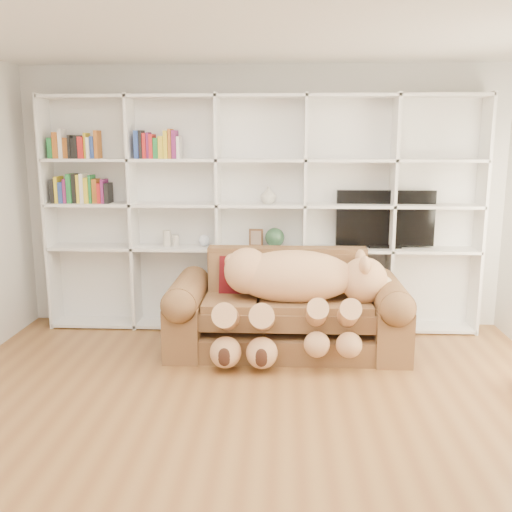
{
  "coord_description": "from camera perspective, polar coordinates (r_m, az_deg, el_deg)",
  "views": [
    {
      "loc": [
        0.23,
        -3.47,
        1.94
      ],
      "look_at": [
        -0.02,
        1.63,
        0.9
      ],
      "focal_mm": 40.0,
      "sensor_mm": 36.0,
      "label": 1
    }
  ],
  "objects": [
    {
      "name": "snow_globe",
      "position": [
        5.92,
        -5.19,
        1.58
      ],
      "size": [
        0.12,
        0.12,
        0.12
      ],
      "primitive_type": "sphere",
      "color": "silver",
      "rests_on": "bookshelf"
    },
    {
      "name": "bookshelf",
      "position": [
        5.89,
        -1.8,
        5.26
      ],
      "size": [
        4.43,
        0.35,
        2.4
      ],
      "color": "white",
      "rests_on": "floor"
    },
    {
      "name": "throw_pillow",
      "position": [
        5.47,
        -1.61,
        -2.08
      ],
      "size": [
        0.4,
        0.23,
        0.41
      ],
      "primitive_type": "cube",
      "rotation": [
        -0.24,
        0.0,
        -0.04
      ],
      "color": "#530E15",
      "rests_on": "sofa"
    },
    {
      "name": "ceiling",
      "position": [
        3.56,
        -1.04,
        23.75
      ],
      "size": [
        5.0,
        5.0,
        0.0
      ],
      "primitive_type": "plane",
      "rotation": [
        3.14,
        0.0,
        0.0
      ],
      "color": "white",
      "rests_on": "wall_back"
    },
    {
      "name": "figurine_tall",
      "position": [
        5.99,
        -8.91,
        1.76
      ],
      "size": [
        0.1,
        0.1,
        0.17
      ],
      "primitive_type": "cylinder",
      "rotation": [
        0.0,
        0.0,
        0.33
      ],
      "color": "beige",
      "rests_on": "bookshelf"
    },
    {
      "name": "wall_front",
      "position": [
        1.16,
        -9.5,
        -19.28
      ],
      "size": [
        5.0,
        0.02,
        2.7
      ],
      "primitive_type": "cube",
      "color": "silver",
      "rests_on": "floor"
    },
    {
      "name": "picture_frame",
      "position": [
        5.87,
        0.0,
        1.86
      ],
      "size": [
        0.14,
        0.04,
        0.18
      ],
      "primitive_type": "cube",
      "rotation": [
        0.0,
        0.0,
        -0.13
      ],
      "color": "#50301B",
      "rests_on": "bookshelf"
    },
    {
      "name": "shelf_vase",
      "position": [
        5.81,
        1.25,
        6.11
      ],
      "size": [
        0.21,
        0.21,
        0.17
      ],
      "primitive_type": "imported",
      "rotation": [
        0.0,
        0.0,
        0.39
      ],
      "color": "beige",
      "rests_on": "bookshelf"
    },
    {
      "name": "teddy_bear",
      "position": [
        5.14,
        3.9,
        -3.26
      ],
      "size": [
        1.63,
        0.9,
        0.95
      ],
      "rotation": [
        0.0,
        0.0,
        0.0
      ],
      "color": "tan",
      "rests_on": "sofa"
    },
    {
      "name": "wall_back",
      "position": [
        6.01,
        0.6,
        5.81
      ],
      "size": [
        5.0,
        0.02,
        2.7
      ],
      "primitive_type": "cube",
      "color": "silver",
      "rests_on": "floor"
    },
    {
      "name": "figurine_short",
      "position": [
        5.97,
        -8.05,
        1.54
      ],
      "size": [
        0.08,
        0.08,
        0.12
      ],
      "primitive_type": "cylinder",
      "rotation": [
        0.0,
        0.0,
        0.12
      ],
      "color": "beige",
      "rests_on": "bookshelf"
    },
    {
      "name": "tv",
      "position": [
        5.97,
        12.77,
        3.59
      ],
      "size": [
        0.99,
        0.18,
        0.59
      ],
      "color": "black",
      "rests_on": "bookshelf"
    },
    {
      "name": "green_vase",
      "position": [
        5.86,
        1.89,
        1.86
      ],
      "size": [
        0.2,
        0.2,
        0.2
      ],
      "primitive_type": "sphere",
      "color": "#2A5134",
      "rests_on": "bookshelf"
    },
    {
      "name": "sofa",
      "position": [
        5.39,
        3.08,
        -5.76
      ],
      "size": [
        2.18,
        0.94,
        0.92
      ],
      "color": "brown",
      "rests_on": "floor"
    },
    {
      "name": "floor",
      "position": [
        3.99,
        -0.89,
        -17.69
      ],
      "size": [
        5.0,
        5.0,
        0.0
      ],
      "primitive_type": "plane",
      "color": "brown",
      "rests_on": "ground"
    }
  ]
}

